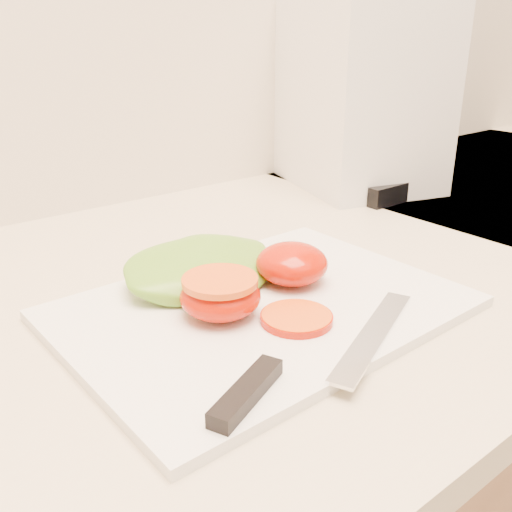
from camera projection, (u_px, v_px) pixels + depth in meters
stove at (504, 395)px, 1.20m from camera, size 0.76×0.66×0.93m
cutting_board at (263, 308)px, 0.54m from camera, size 0.37×0.27×0.01m
tomato_half_dome at (292, 263)px, 0.57m from camera, size 0.07×0.07×0.04m
tomato_half_cut at (220, 294)px, 0.51m from camera, size 0.07×0.07×0.04m
tomato_slice_0 at (296, 318)px, 0.50m from camera, size 0.06×0.06×0.01m
lettuce_leaf_0 at (203, 267)px, 0.58m from camera, size 0.17×0.11×0.03m
lettuce_leaf_1 at (236, 259)px, 0.61m from camera, size 0.13×0.12×0.02m
knife at (302, 367)px, 0.43m from camera, size 0.26×0.09×0.01m
appliance at (361, 93)px, 0.92m from camera, size 0.27×0.30×0.30m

